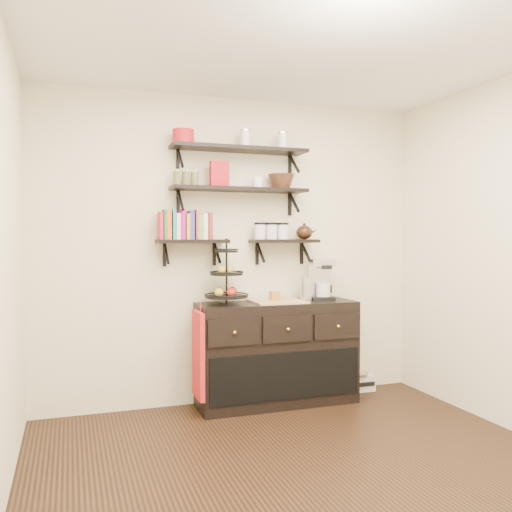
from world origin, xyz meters
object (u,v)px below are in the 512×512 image
object	(u,v)px
radio	(358,382)
coffee_maker	(321,280)
sideboard	(277,353)
fruit_stand	(227,283)

from	to	relation	value
radio	coffee_maker	bearing A→B (deg)	-166.94
sideboard	fruit_stand	size ratio (longest dim) A/B	2.63
fruit_stand	radio	bearing A→B (deg)	4.81
sideboard	coffee_maker	distance (m)	0.76
sideboard	radio	world-z (taller)	sideboard
fruit_stand	coffee_maker	size ratio (longest dim) A/B	1.43
fruit_stand	sideboard	bearing A→B (deg)	-0.50
fruit_stand	radio	distance (m)	1.67
sideboard	radio	distance (m)	0.96
coffee_maker	sideboard	bearing A→B (deg)	-163.04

